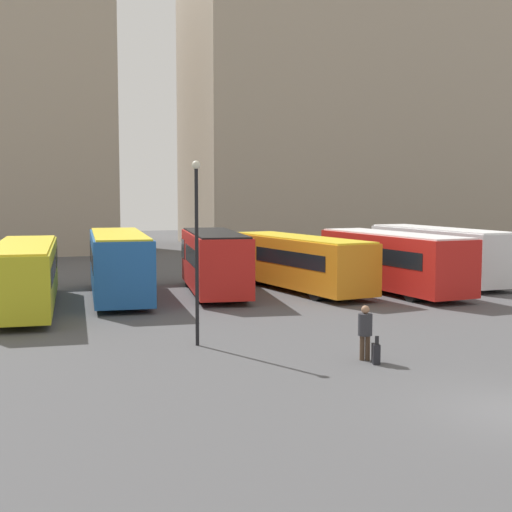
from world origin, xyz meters
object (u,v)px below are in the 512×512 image
object	(u,v)px
traveler	(365,328)
bus_2	(214,260)
suitcase	(376,354)
bus_4	(391,260)
bus_5	(437,253)
lamp_post_0	(197,239)
bus_3	(299,261)
bus_0	(25,273)
bus_1	(119,262)

from	to	relation	value
traveler	bus_2	bearing A→B (deg)	19.45
bus_2	suitcase	bearing A→B (deg)	-169.69
bus_4	traveler	xyz separation A→B (m)	(-7.96, -13.07, -0.65)
bus_2	bus_5	bearing A→B (deg)	-80.65
bus_4	bus_5	world-z (taller)	bus_5
bus_4	lamp_post_0	bearing A→B (deg)	121.28
bus_4	bus_3	bearing A→B (deg)	60.96
bus_0	suitcase	bearing A→B (deg)	-140.53
bus_2	bus_3	distance (m)	4.44
bus_1	bus_4	xyz separation A→B (m)	(13.49, -2.20, -0.06)
bus_1	bus_3	distance (m)	9.15
bus_1	suitcase	xyz separation A→B (m)	(5.65, -15.77, -1.40)
bus_4	traveler	bearing A→B (deg)	142.37
bus_0	lamp_post_0	world-z (taller)	lamp_post_0
bus_2	traveler	xyz separation A→B (m)	(0.82, -15.18, -0.68)
bus_2	bus_3	world-z (taller)	bus_2
bus_3	traveler	distance (m)	15.34
bus_2	bus_4	world-z (taller)	bus_2
bus_3	bus_4	xyz separation A→B (m)	(4.35, -1.83, 0.11)
bus_4	lamp_post_0	size ratio (longest dim) A/B	1.71
bus_4	lamp_post_0	distance (m)	15.67
bus_1	traveler	size ratio (longest dim) A/B	6.32
bus_4	suitcase	size ratio (longest dim) A/B	12.09
traveler	suitcase	world-z (taller)	traveler
bus_0	bus_3	world-z (taller)	bus_0
bus_2	bus_5	world-z (taller)	bus_2
bus_1	bus_4	world-z (taller)	bus_1
bus_4	lamp_post_0	xyz separation A→B (m)	(-12.32, -9.48, 1.92)
suitcase	lamp_post_0	bearing A→B (deg)	63.93
lamp_post_0	bus_3	bearing A→B (deg)	54.83
bus_1	bus_5	world-z (taller)	bus_1
bus_4	suitcase	world-z (taller)	bus_4
bus_4	bus_0	bearing A→B (deg)	83.45
traveler	bus_5	bearing A→B (deg)	-21.67
bus_3	bus_5	size ratio (longest dim) A/B	1.03
bus_1	bus_4	bearing A→B (deg)	-95.37
bus_1	bus_3	world-z (taller)	bus_1
bus_3	bus_4	world-z (taller)	bus_4
bus_0	bus_1	distance (m)	4.80
bus_1	traveler	xyz separation A→B (m)	(5.53, -15.27, -0.71)
bus_3	bus_0	bearing A→B (deg)	87.81
bus_4	traveler	size ratio (longest dim) A/B	6.21
lamp_post_0	bus_5	bearing A→B (deg)	36.09
suitcase	lamp_post_0	world-z (taller)	lamp_post_0
bus_5	suitcase	bearing A→B (deg)	139.03
traveler	suitcase	bearing A→B (deg)	-151.06
bus_1	bus_5	distance (m)	17.84
bus_3	bus_5	bearing A→B (deg)	-94.06
bus_0	bus_5	xyz separation A→B (m)	(22.15, 2.59, 0.10)
bus_3	bus_2	bearing A→B (deg)	76.78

